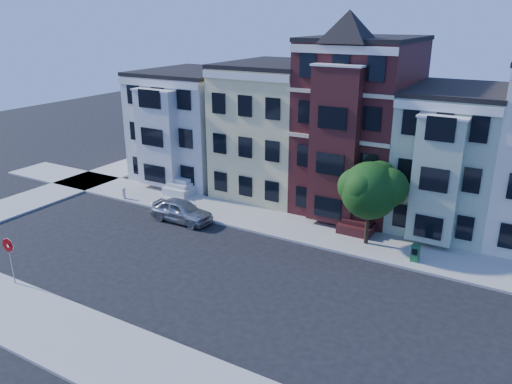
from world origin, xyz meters
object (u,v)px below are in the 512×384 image
Objects in this scene: street_tree at (370,194)px; newspaper_box at (415,253)px; parked_car at (181,211)px; stop_sign at (11,258)px; fire_hydrant at (124,194)px.

newspaper_box is at bearing -16.11° from street_tree.
stop_sign reaches higher than parked_car.
fire_hydrant is 0.23× the size of stop_sign.
fire_hydrant is at bearing -178.86° from newspaper_box.
parked_car is 6.71× the size of fire_hydrant.
stop_sign is at bearing -135.63° from street_tree.
newspaper_box is 22.26m from stop_sign.
stop_sign is at bearing -70.90° from fire_hydrant.
stop_sign is at bearing -143.92° from newspaper_box.
fire_hydrant is (-22.17, -0.72, -0.16)m from newspaper_box.
parked_car is at bearing 96.82° from stop_sign.
newspaper_box is at bearing 54.16° from stop_sign.
stop_sign reaches higher than fire_hydrant.
street_tree is 20.46m from stop_sign.
stop_sign is at bearing 169.80° from parked_car.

